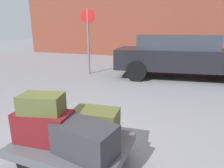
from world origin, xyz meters
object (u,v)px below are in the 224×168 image
object	(u,v)px
duffel_bag_olive_rear_left	(96,122)
parked_car	(180,55)
duffel_bag_charcoal_front_left	(85,139)
duffel_bag_olive_topmost_pile	(42,103)
luggage_cart	(73,146)
bollard_kerb_near	(218,59)
no_parking_sign	(88,34)
duffel_bag_maroon_stacked_top	(44,127)

from	to	relation	value
duffel_bag_olive_rear_left	parked_car	distance (m)	5.05
duffel_bag_charcoal_front_left	duffel_bag_olive_topmost_pile	world-z (taller)	duffel_bag_olive_topmost_pile
luggage_cart	duffel_bag_olive_topmost_pile	distance (m)	0.60
duffel_bag_olive_topmost_pile	bollard_kerb_near	size ratio (longest dim) A/B	0.62
no_parking_sign	parked_car	bearing A→B (deg)	10.78
duffel_bag_maroon_stacked_top	duffel_bag_olive_topmost_pile	distance (m)	0.27
duffel_bag_olive_rear_left	parked_car	xyz separation A→B (m)	(0.70, 4.99, 0.27)
duffel_bag_maroon_stacked_top	duffel_bag_olive_topmost_pile	size ratio (longest dim) A/B	1.37
bollard_kerb_near	duffel_bag_charcoal_front_left	bearing A→B (deg)	-104.63
parked_car	no_parking_sign	bearing A→B (deg)	-169.22
luggage_cart	duffel_bag_maroon_stacked_top	bearing A→B (deg)	-157.75
duffel_bag_olive_topmost_pile	parked_car	size ratio (longest dim) A/B	0.10
luggage_cart	no_parking_sign	xyz separation A→B (m)	(-2.25, 4.62, 1.15)
parked_car	bollard_kerb_near	distance (m)	3.12
duffel_bag_charcoal_front_left	duffel_bag_olive_rear_left	bearing A→B (deg)	110.44
parked_car	bollard_kerb_near	xyz separation A→B (m)	(1.49, 2.71, -0.40)
bollard_kerb_near	luggage_cart	bearing A→B (deg)	-106.58
duffel_bag_olive_topmost_pile	parked_car	distance (m)	5.46
luggage_cart	no_parking_sign	world-z (taller)	no_parking_sign
duffel_bag_charcoal_front_left	parked_car	xyz separation A→B (m)	(0.62, 5.38, 0.26)
duffel_bag_charcoal_front_left	no_parking_sign	distance (m)	5.48
luggage_cart	no_parking_sign	distance (m)	5.27
duffel_bag_olive_rear_left	duffel_bag_charcoal_front_left	xyz separation A→B (m)	(0.08, -0.39, 0.01)
bollard_kerb_near	no_parking_sign	bearing A→B (deg)	-144.38
duffel_bag_olive_topmost_pile	duffel_bag_maroon_stacked_top	bearing A→B (deg)	-104.54
luggage_cart	duffel_bag_olive_topmost_pile	xyz separation A→B (m)	(-0.29, -0.12, 0.51)
luggage_cart	bollard_kerb_near	world-z (taller)	bollard_kerb_near
bollard_kerb_near	duffel_bag_olive_topmost_pile	bearing A→B (deg)	-108.21
luggage_cart	duffel_bag_olive_rear_left	size ratio (longest dim) A/B	2.32
duffel_bag_charcoal_front_left	luggage_cart	bearing A→B (deg)	156.08
parked_car	no_parking_sign	world-z (taller)	no_parking_sign
luggage_cart	duffel_bag_charcoal_front_left	distance (m)	0.38
duffel_bag_olive_topmost_pile	duffel_bag_olive_rear_left	bearing A→B (deg)	22.50
luggage_cart	duffel_bag_maroon_stacked_top	xyz separation A→B (m)	(-0.29, -0.12, 0.24)
duffel_bag_olive_rear_left	duffel_bag_charcoal_front_left	size ratio (longest dim) A/B	0.86
parked_car	duffel_bag_olive_rear_left	bearing A→B (deg)	-97.96
duffel_bag_charcoal_front_left	no_parking_sign	bearing A→B (deg)	127.13
luggage_cart	no_parking_sign	size ratio (longest dim) A/B	0.54
duffel_bag_charcoal_front_left	bollard_kerb_near	world-z (taller)	bollard_kerb_near
duffel_bag_maroon_stacked_top	parked_car	world-z (taller)	parked_car
duffel_bag_maroon_stacked_top	no_parking_sign	distance (m)	5.21
no_parking_sign	bollard_kerb_near	bearing A→B (deg)	35.62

